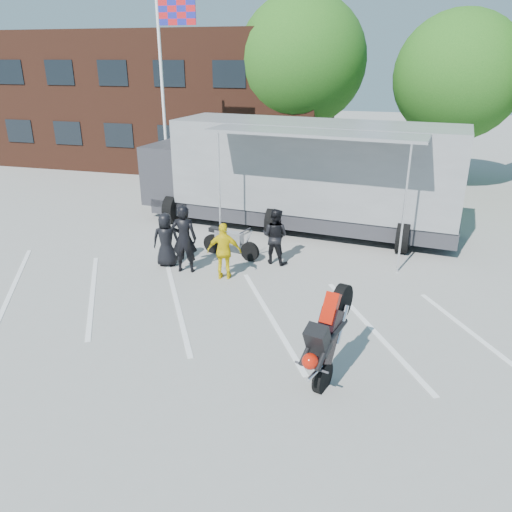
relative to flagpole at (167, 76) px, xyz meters
The scene contains 13 objects.
ground 12.83m from the flagpole, 58.02° to the right, with size 100.00×100.00×0.00m, color gray.
parking_bay_lines 12.06m from the flagpole, 55.25° to the right, with size 18.00×5.00×0.01m, color white.
office_building 8.97m from the flagpole, 115.15° to the left, with size 18.00×8.00×7.00m, color #492417.
flagpole is the anchor object (origin of this frame).
tree_left 7.37m from the flagpole, 54.72° to the left, with size 6.12×6.12×8.64m.
tree_mid 12.31m from the flagpole, 23.97° to the left, with size 5.44×5.44×7.68m.
transporter_truck 8.07m from the flagpole, 21.51° to the right, with size 11.76×5.67×3.74m, color gray, non-canonical shape.
parked_motorcycle 8.71m from the flagpole, 52.15° to the right, with size 0.67×2.00×1.05m, color #ABABB0, non-canonical shape.
stunt_bike_rider 14.51m from the flagpole, 52.83° to the right, with size 0.83×1.75×2.06m, color black, non-canonical shape.
spectator_leather_a 8.44m from the flagpole, 67.79° to the right, with size 0.78×0.51×1.60m, color black.
spectator_leather_b 8.81m from the flagpole, 63.82° to the right, with size 0.72×0.47×1.97m, color black.
spectator_leather_c 9.15m from the flagpole, 44.69° to the right, with size 0.81×0.63×1.68m, color black.
spectator_hivis 9.57m from the flagpole, 56.85° to the right, with size 0.94×0.39×1.60m, color yellow.
Camera 1 is at (2.65, -9.21, 5.76)m, focal length 35.00 mm.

